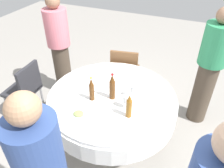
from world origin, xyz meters
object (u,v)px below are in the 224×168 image
(plate_east, at_px, (79,115))
(chair_south, at_px, (26,88))
(dining_table, at_px, (112,105))
(person_front, at_px, (209,68))
(bottle_brown_near, at_px, (112,87))
(plate_far, at_px, (116,73))
(person_near, at_px, (59,46))
(chair_north, at_px, (125,70))
(wine_glass_mid, at_px, (133,89))
(bottle_brown_front, at_px, (92,89))
(bottle_amber_west, at_px, (129,106))
(wine_glass_left, at_px, (126,99))

(plate_east, relative_size, chair_south, 0.28)
(dining_table, xyz_separation_m, person_front, (0.98, 0.86, 0.25))
(dining_table, bearing_deg, bottle_brown_near, -63.93)
(plate_far, xyz_separation_m, chair_south, (-1.12, -0.48, -0.23))
(person_near, relative_size, chair_south, 1.82)
(bottle_brown_near, bearing_deg, plate_east, -117.26)
(person_near, xyz_separation_m, chair_south, (-0.10, -0.74, -0.31))
(plate_east, bearing_deg, person_front, 48.41)
(dining_table, xyz_separation_m, bottle_brown_near, (0.02, -0.05, 0.30))
(dining_table, height_order, person_near, person_near)
(person_front, height_order, chair_north, person_front)
(bottle_brown_near, relative_size, wine_glass_mid, 2.05)
(bottle_brown_front, xyz_separation_m, bottle_amber_west, (0.46, -0.10, -0.01))
(plate_far, height_order, chair_south, chair_south)
(person_front, height_order, chair_south, person_front)
(wine_glass_mid, distance_m, plate_far, 0.52)
(dining_table, relative_size, bottle_brown_front, 5.10)
(wine_glass_mid, height_order, plate_far, wine_glass_mid)
(bottle_brown_front, distance_m, chair_north, 1.12)
(bottle_brown_front, relative_size, plate_east, 1.20)
(wine_glass_left, height_order, chair_north, wine_glass_left)
(bottle_brown_front, relative_size, person_near, 0.18)
(wine_glass_left, distance_m, person_front, 1.25)
(chair_north, bearing_deg, person_front, -12.94)
(bottle_brown_near, height_order, wine_glass_mid, bottle_brown_near)
(person_near, height_order, chair_north, person_near)
(chair_north, relative_size, chair_south, 1.00)
(plate_east, height_order, person_front, person_front)
(dining_table, bearing_deg, wine_glass_left, -32.49)
(dining_table, relative_size, person_front, 0.93)
(dining_table, bearing_deg, person_front, 41.39)
(bottle_brown_front, bearing_deg, plate_east, -91.51)
(wine_glass_left, distance_m, person_near, 1.60)
(wine_glass_mid, distance_m, chair_north, 0.99)
(bottle_amber_west, xyz_separation_m, person_front, (0.69, 1.11, -0.03))
(dining_table, relative_size, plate_far, 6.63)
(dining_table, height_order, bottle_amber_west, bottle_amber_west)
(bottle_brown_front, bearing_deg, bottle_amber_west, -11.74)
(wine_glass_left, bearing_deg, wine_glass_mid, 88.30)
(bottle_amber_west, bearing_deg, chair_south, 172.74)
(bottle_amber_west, height_order, plate_east, bottle_amber_west)
(wine_glass_left, relative_size, person_front, 0.10)
(chair_north, bearing_deg, dining_table, -90.00)
(bottle_brown_front, bearing_deg, person_front, 41.51)
(wine_glass_left, bearing_deg, dining_table, 147.51)
(bottle_amber_west, xyz_separation_m, bottle_brown_near, (-0.27, 0.20, 0.02))
(bottle_brown_front, distance_m, person_front, 1.53)
(bottle_brown_front, distance_m, wine_glass_mid, 0.45)
(wine_glass_mid, distance_m, chair_south, 1.52)
(plate_east, distance_m, person_front, 1.74)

